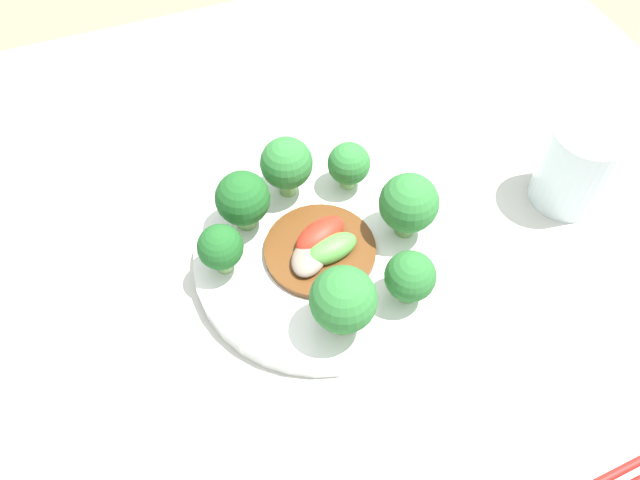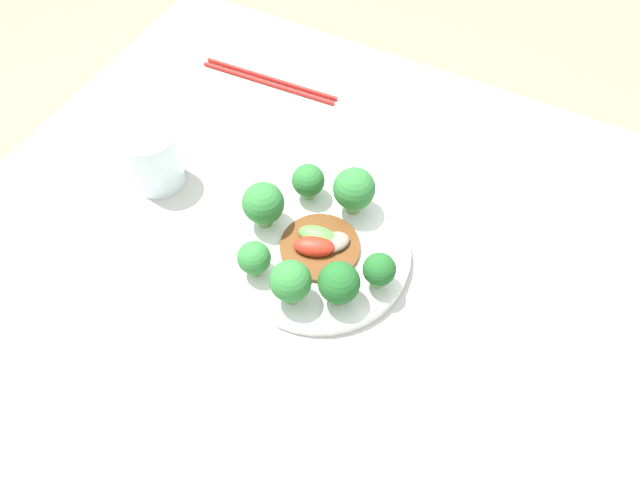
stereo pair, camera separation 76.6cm
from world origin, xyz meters
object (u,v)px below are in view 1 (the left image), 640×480
at_px(broccoli_south, 286,164).
at_px(broccoli_north, 343,300).
at_px(broccoli_northwest, 410,277).
at_px(drinking_glass, 578,166).
at_px(broccoli_southeast, 243,199).
at_px(broccoli_west, 409,204).
at_px(plate, 320,257).
at_px(broccoli_southwest, 349,164).
at_px(stirfry_center, 321,248).
at_px(broccoli_east, 221,248).

relative_size(broccoli_south, broccoli_north, 0.92).
distance_m(broccoli_northwest, broccoli_south, 0.17).
height_order(broccoli_south, drinking_glass, drinking_glass).
height_order(broccoli_southeast, broccoli_west, broccoli_west).
relative_size(plate, broccoli_southwest, 4.54).
relative_size(broccoli_northwest, broccoli_north, 0.77).
distance_m(plate, broccoli_north, 0.10).
bearing_deg(broccoli_southeast, broccoli_southwest, -174.00).
bearing_deg(broccoli_southwest, drinking_glass, 159.20).
relative_size(plate, broccoli_southeast, 3.68).
height_order(plate, drinking_glass, drinking_glass).
xyz_separation_m(broccoli_west, stirfry_center, (0.09, -0.00, -0.03)).
bearing_deg(plate, drinking_glass, 177.54).
distance_m(broccoli_west, broccoli_north, 0.12).
distance_m(broccoli_northwest, broccoli_southwest, 0.14).
xyz_separation_m(broccoli_east, drinking_glass, (-0.36, 0.03, -0.00)).
bearing_deg(broccoli_southwest, broccoli_west, 111.41).
xyz_separation_m(plate, stirfry_center, (-0.00, 0.00, 0.02)).
height_order(plate, broccoli_south, broccoli_south).
height_order(broccoli_east, broccoli_north, broccoli_north).
xyz_separation_m(plate, broccoli_east, (0.09, -0.01, 0.04)).
xyz_separation_m(broccoli_south, drinking_glass, (-0.28, 0.10, -0.01)).
bearing_deg(drinking_glass, broccoli_north, 13.67).
distance_m(broccoli_southeast, broccoli_southwest, 0.11).
xyz_separation_m(broccoli_southeast, broccoli_south, (-0.05, -0.03, 0.00)).
bearing_deg(plate, broccoli_east, -9.31).
height_order(broccoli_southwest, broccoli_west, broccoli_west).
relative_size(broccoli_northwest, broccoli_southwest, 1.05).
xyz_separation_m(broccoli_southwest, drinking_glass, (-0.21, 0.08, -0.00)).
bearing_deg(broccoli_southeast, broccoli_northwest, 130.48).
relative_size(broccoli_northwest, broccoli_south, 0.83).
height_order(broccoli_southeast, broccoli_south, broccoli_south).
bearing_deg(broccoli_southwest, broccoli_north, 65.87).
distance_m(broccoli_south, stirfry_center, 0.09).
height_order(broccoli_north, drinking_glass, drinking_glass).
bearing_deg(broccoli_west, drinking_glass, 177.81).
relative_size(broccoli_east, broccoli_southwest, 1.04).
distance_m(broccoli_north, stirfry_center, 0.09).
bearing_deg(drinking_glass, broccoli_northwest, 15.94).
relative_size(broccoli_east, stirfry_center, 0.52).
bearing_deg(broccoli_west, broccoli_north, 38.12).
relative_size(broccoli_west, drinking_glass, 0.76).
bearing_deg(broccoli_south, broccoli_west, 135.45).
relative_size(plate, broccoli_northwest, 4.31).
xyz_separation_m(plate, broccoli_northwest, (-0.06, 0.07, 0.04)).
xyz_separation_m(broccoli_east, broccoli_north, (-0.08, 0.09, 0.01)).
distance_m(stirfry_center, drinking_glass, 0.27).
bearing_deg(broccoli_southwest, broccoli_southeast, 6.00).
bearing_deg(broccoli_north, drinking_glass, -166.33).
bearing_deg(broccoli_southeast, broccoli_south, -153.69).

